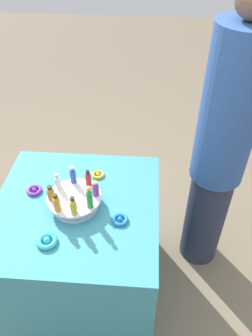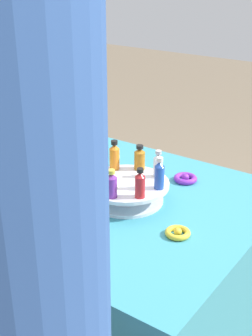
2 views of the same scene
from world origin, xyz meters
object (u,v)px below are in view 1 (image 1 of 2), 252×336
bottle_purple (95,189)px  bottle_blue (73,175)px  bottle_red (88,179)px  ribbon_bow_teal (47,241)px  bottle_gold (73,206)px  person_figure (220,154)px  ribbon_bow_purple (34,190)px  bottle_orange (57,203)px  ribbon_bow_gold (98,174)px  bottle_amber (51,193)px  bottle_green (89,198)px  ribbon_bow_blue (120,220)px  bottle_clear (58,181)px  display_stand (75,201)px

bottle_purple → bottle_blue: 0.16m
bottle_red → ribbon_bow_teal: bottle_red is taller
bottle_gold → person_figure: (0.73, 0.44, 0.01)m
ribbon_bow_purple → bottle_orange: bearing=-44.7°
ribbon_bow_gold → bottle_amber: bearing=-126.4°
ribbon_bow_gold → person_figure: (0.67, 0.09, 0.12)m
bottle_gold → ribbon_bow_gold: bearing=79.8°
bottle_green → ribbon_bow_teal: size_ratio=1.33×
bottle_orange → bottle_gold: bottle_gold is taller
ribbon_bow_teal → ribbon_bow_blue: size_ratio=1.19×
bottle_green → bottle_red: 0.16m
bottle_purple → ribbon_bow_teal: bottle_purple is taller
bottle_amber → bottle_orange: bearing=-55.7°
bottle_clear → bottle_blue: bearing=34.3°
bottle_red → ribbon_bow_blue: 0.27m
bottle_green → bottle_clear: 0.22m
bottle_orange → ribbon_bow_gold: size_ratio=1.39×
bottle_purple → bottle_blue: bottle_blue is taller
display_stand → bottle_orange: bearing=-123.2°
bottle_clear → ribbon_bow_teal: 0.31m
bottle_blue → person_figure: size_ratio=0.06×
bottle_purple → bottle_clear: (-0.20, 0.04, 0.00)m
ribbon_bow_teal → person_figure: size_ratio=0.06×
ribbon_bow_blue → ribbon_bow_teal: bearing=-154.5°
bottle_clear → person_figure: (0.85, 0.27, 0.02)m
person_figure → bottle_green: bearing=6.8°
bottle_red → ribbon_bow_teal: bearing=-113.6°
bottle_amber → ribbon_bow_gold: size_ratio=1.17×
bottle_orange → bottle_gold: size_ratio=0.97×
bottle_green → bottle_purple: bearing=79.3°
bottle_green → person_figure: bearing=30.3°
bottle_orange → bottle_blue: size_ratio=0.98×
ribbon_bow_gold → ribbon_bow_purple: ribbon_bow_purple is taller
bottle_clear → ribbon_bow_gold: bearing=45.3°
ribbon_bow_teal → bottle_green: bearing=45.3°
ribbon_bow_teal → ribbon_bow_blue: (0.32, 0.15, -0.00)m
bottle_purple → bottle_red: 0.08m
ribbon_bow_blue → bottle_gold: bearing=-174.0°
bottle_amber → ribbon_bow_blue: 0.36m
bottle_gold → ribbon_bow_teal: bottle_gold is taller
bottle_green → person_figure: size_ratio=0.07×
bottle_red → person_figure: person_figure is taller
ribbon_bow_blue → bottle_orange: bearing=-178.6°
bottle_amber → bottle_gold: bearing=-33.2°
bottle_amber → bottle_orange: 0.08m
bottle_amber → bottle_blue: (0.08, 0.13, 0.01)m
bottle_orange → bottle_red: bottle_orange is taller
bottle_amber → ribbon_bow_purple: (-0.13, 0.11, -0.10)m
bottle_gold → ribbon_bow_teal: bearing=-129.3°
bottle_amber → bottle_red: 0.20m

